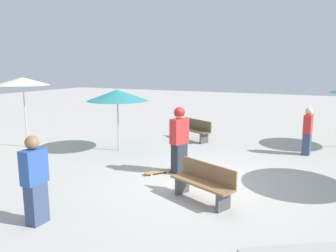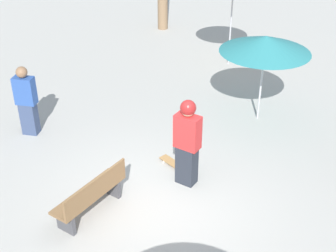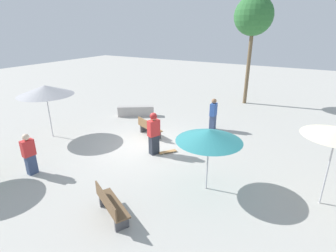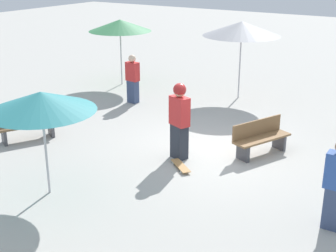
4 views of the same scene
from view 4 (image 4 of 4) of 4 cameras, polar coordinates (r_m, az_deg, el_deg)
ground_plane at (r=11.89m, az=4.91°, el=-3.10°), size 60.00×60.00×0.00m
skater_main at (r=11.12m, az=1.40°, el=0.92°), size 0.57×0.44×1.88m
skateboard at (r=10.93m, az=1.54°, el=-4.85°), size 0.76×0.64×0.07m
bench_near at (r=13.04m, az=-16.85°, el=0.22°), size 1.13×1.62×0.85m
bench_far at (r=11.78m, az=11.21°, el=-1.41°), size 1.03×1.64×0.85m
shade_umbrella_grey at (r=16.01m, az=8.98°, el=11.65°), size 2.60×2.60×2.63m
shade_umbrella_teal at (r=9.44m, az=-15.22°, el=2.90°), size 2.16×2.16×2.18m
shade_umbrella_green at (r=17.77m, az=-5.88°, el=12.11°), size 2.34×2.34×2.45m
bystander_watching at (r=15.64m, az=-4.33°, el=5.73°), size 0.47×0.29×1.62m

